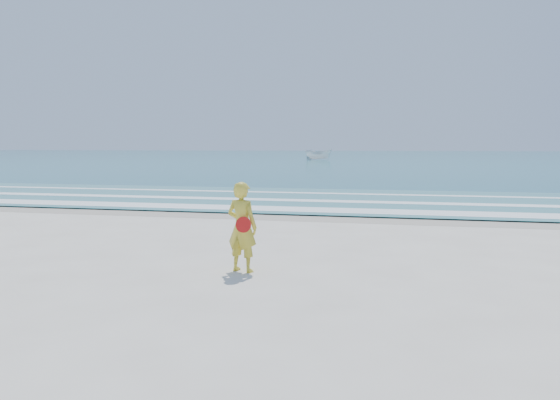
# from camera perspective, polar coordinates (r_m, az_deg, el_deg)

# --- Properties ---
(ground) EXTENTS (400.00, 400.00, 0.00)m
(ground) POSITION_cam_1_polar(r_m,az_deg,el_deg) (8.26, -8.06, -9.61)
(ground) COLOR silver
(ground) RESTS_ON ground
(wet_sand) EXTENTS (400.00, 2.40, 0.00)m
(wet_sand) POSITION_cam_1_polar(r_m,az_deg,el_deg) (16.82, 3.08, -1.70)
(wet_sand) COLOR #B2A893
(wet_sand) RESTS_ON ground
(ocean) EXTENTS (400.00, 190.00, 0.04)m
(ocean) POSITION_cam_1_polar(r_m,az_deg,el_deg) (112.48, 11.69, 4.54)
(ocean) COLOR #19727F
(ocean) RESTS_ON ground
(shallow) EXTENTS (400.00, 10.00, 0.01)m
(shallow) POSITION_cam_1_polar(r_m,az_deg,el_deg) (21.72, 5.39, 0.08)
(shallow) COLOR #59B7AD
(shallow) RESTS_ON ocean
(foam_near) EXTENTS (400.00, 1.40, 0.01)m
(foam_near) POSITION_cam_1_polar(r_m,az_deg,el_deg) (18.08, 3.80, -1.02)
(foam_near) COLOR white
(foam_near) RESTS_ON shallow
(foam_mid) EXTENTS (400.00, 0.90, 0.01)m
(foam_mid) POSITION_cam_1_polar(r_m,az_deg,el_deg) (20.93, 5.09, -0.10)
(foam_mid) COLOR white
(foam_mid) RESTS_ON shallow
(foam_far) EXTENTS (400.00, 0.60, 0.01)m
(foam_far) POSITION_cam_1_polar(r_m,az_deg,el_deg) (24.19, 6.19, 0.67)
(foam_far) COLOR white
(foam_far) RESTS_ON shallow
(boat) EXTENTS (4.32, 2.96, 1.56)m
(boat) POSITION_cam_1_polar(r_m,az_deg,el_deg) (80.78, 4.04, 4.78)
(boat) COLOR white
(boat) RESTS_ON ocean
(woman) EXTENTS (0.65, 0.52, 1.56)m
(woman) POSITION_cam_1_polar(r_m,az_deg,el_deg) (9.41, -3.99, -2.82)
(woman) COLOR gold
(woman) RESTS_ON ground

